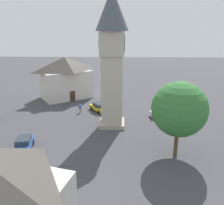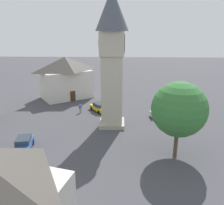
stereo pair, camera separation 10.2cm
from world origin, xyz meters
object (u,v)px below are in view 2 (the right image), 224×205
Objects in this scene: car_blue_kerb at (99,107)px; car_silver_kerb at (24,144)px; tree at (179,109)px; building_corner_back at (66,77)px; pedestrian at (80,107)px; car_red_corner at (163,113)px; clock_tower at (112,49)px.

car_blue_kerb is 16.00m from car_silver_kerb.
tree is 29.16m from building_corner_back.
pedestrian is 11.02m from building_corner_back.
tree reaches higher than car_blue_kerb.
car_red_corner is (11.56, -18.35, 0.00)m from car_silver_kerb.
clock_tower reaches higher than tree.
clock_tower is 13.74m from car_red_corner.
car_blue_kerb is 18.24m from tree.
car_silver_kerb is at bearing -179.46° from building_corner_back.
tree is (-11.91, 0.64, 4.72)m from car_red_corner.
clock_tower reaches higher than pedestrian.
clock_tower is 19.22m from building_corner_back.
car_red_corner is 12.82m from tree.
car_blue_kerb and car_red_corner have the same top height.
building_corner_back is at bearing 42.37° from car_blue_kerb.
building_corner_back reaches higher than car_red_corner.
car_silver_kerb is at bearing 122.20° from car_red_corner.
tree reaches higher than pedestrian.
tree is at bearing -135.54° from pedestrian.
building_corner_back is at bearing 0.54° from car_silver_kerb.
pedestrian is at bearing 44.46° from tree.
clock_tower is at bearing -144.89° from building_corner_back.
building_corner_back is (22.98, 17.92, -1.05)m from tree.
car_silver_kerb is 2.60× the size of pedestrian.
car_blue_kerb is 12.15m from building_corner_back.
building_corner_back is (9.41, 4.60, 3.42)m from pedestrian.
clock_tower is at bearing 42.50° from tree.
clock_tower is 4.46× the size of car_red_corner.
car_blue_kerb is 1.00× the size of car_red_corner.
car_silver_kerb is 22.93m from building_corner_back.
car_blue_kerb is 0.98× the size of car_silver_kerb.
building_corner_back is (22.63, 0.21, 3.67)m from car_silver_kerb.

